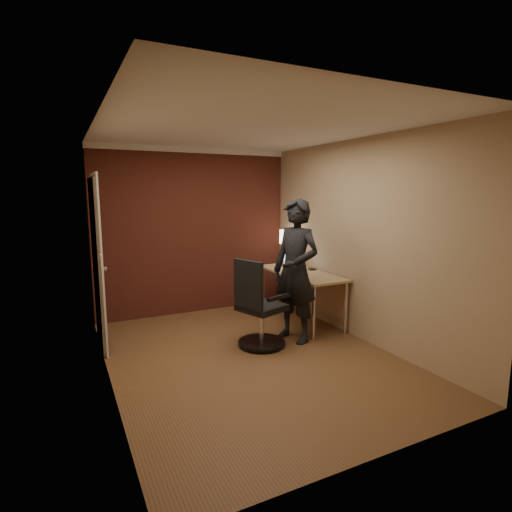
# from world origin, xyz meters

# --- Properties ---
(room) EXTENTS (4.00, 4.00, 4.00)m
(room) POSITION_xyz_m (-0.27, 1.54, 1.37)
(room) COLOR brown
(room) RESTS_ON ground
(desk) EXTENTS (0.60, 1.50, 0.73)m
(desk) POSITION_xyz_m (1.25, 0.78, 0.60)
(desk) COLOR tan
(desk) RESTS_ON ground
(desk_lamp) EXTENTS (0.22, 0.22, 0.54)m
(desk_lamp) POSITION_xyz_m (1.36, 1.43, 1.15)
(desk_lamp) COLOR silver
(desk_lamp) RESTS_ON desk
(laptop) EXTENTS (0.37, 0.32, 0.23)m
(laptop) POSITION_xyz_m (1.21, 1.00, 0.79)
(laptop) COLOR silver
(laptop) RESTS_ON desk
(mouse) EXTENTS (0.10, 0.12, 0.03)m
(mouse) POSITION_xyz_m (1.00, 0.69, 0.75)
(mouse) COLOR black
(mouse) RESTS_ON desk
(wallet) EXTENTS (0.10, 0.12, 0.02)m
(wallet) POSITION_xyz_m (1.40, 0.85, 0.74)
(wallet) COLOR black
(wallet) RESTS_ON desk
(office_chair) EXTENTS (0.61, 0.67, 1.05)m
(office_chair) POSITION_xyz_m (0.20, 0.19, 0.47)
(office_chair) COLOR black
(office_chair) RESTS_ON ground
(person) EXTENTS (0.62, 0.75, 1.77)m
(person) POSITION_xyz_m (0.73, 0.21, 0.89)
(person) COLOR black
(person) RESTS_ON ground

